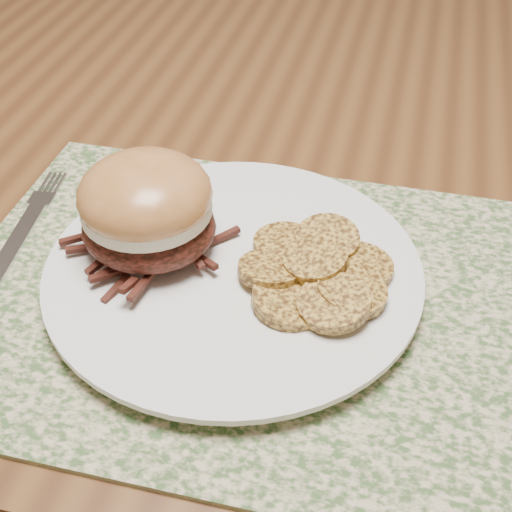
{
  "coord_description": "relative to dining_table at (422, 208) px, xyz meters",
  "views": [
    {
      "loc": [
        -0.03,
        -0.62,
        1.11
      ],
      "look_at": [
        -0.12,
        -0.25,
        0.79
      ],
      "focal_mm": 50.0,
      "sensor_mm": 36.0,
      "label": 1
    }
  ],
  "objects": [
    {
      "name": "dining_table",
      "position": [
        0.0,
        0.0,
        0.0
      ],
      "size": [
        1.5,
        0.9,
        0.75
      ],
      "color": "brown",
      "rests_on": "ground"
    },
    {
      "name": "pork_sandwich",
      "position": [
        -0.2,
        -0.24,
        0.14
      ],
      "size": [
        0.12,
        0.12,
        0.08
      ],
      "rotation": [
        0.0,
        0.0,
        -0.24
      ],
      "color": "black",
      "rests_on": "dinner_plate"
    },
    {
      "name": "dinner_plate",
      "position": [
        -0.13,
        -0.24,
        0.09
      ],
      "size": [
        0.26,
        0.26,
        0.02
      ],
      "primitive_type": "cylinder",
      "color": "white",
      "rests_on": "placemat"
    },
    {
      "name": "placemat",
      "position": [
        -0.11,
        -0.26,
        0.08
      ],
      "size": [
        0.45,
        0.33,
        0.0
      ],
      "primitive_type": "cube",
      "color": "#3F5C2F",
      "rests_on": "dining_table"
    },
    {
      "name": "roasted_potatoes",
      "position": [
        -0.07,
        -0.24,
        0.11
      ],
      "size": [
        0.13,
        0.13,
        0.03
      ],
      "color": "gold",
      "rests_on": "dinner_plate"
    },
    {
      "name": "fork",
      "position": [
        -0.31,
        -0.23,
        0.09
      ],
      "size": [
        0.03,
        0.17,
        0.0
      ],
      "rotation": [
        0.0,
        0.0,
        0.11
      ],
      "color": "silver",
      "rests_on": "placemat"
    }
  ]
}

